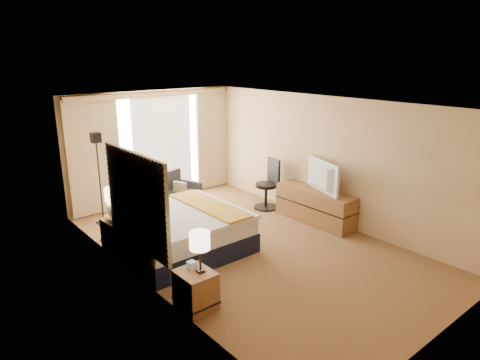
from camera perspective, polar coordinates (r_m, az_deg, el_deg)
floor at (r=7.97m, az=1.14°, el=-8.74°), size 4.20×7.00×0.02m
ceiling at (r=7.26m, az=1.25°, el=10.19°), size 4.20×7.00×0.02m
wall_back at (r=10.33m, az=-11.66°, el=4.43°), size 4.20×0.02×2.60m
wall_front at (r=5.52m, az=25.92°, el=-7.53°), size 4.20×0.02×2.60m
wall_left at (r=6.40m, az=-13.20°, el=-3.07°), size 0.02×7.00×2.60m
wall_right at (r=8.98m, az=11.39°, el=2.66°), size 0.02×7.00×2.60m
headboard at (r=6.59m, az=-13.67°, el=-2.71°), size 0.06×1.85×1.50m
nightstand_left at (r=6.10m, az=-5.93°, el=-14.36°), size 0.45×0.52×0.55m
nightstand_right at (r=8.09m, az=-15.97°, el=-6.88°), size 0.45×0.52×0.55m
media_dresser at (r=9.05m, az=9.97°, el=-3.44°), size 0.50×1.80×0.70m
window at (r=10.42m, az=-10.38°, el=4.71°), size 2.30×0.02×2.30m
curtains at (r=10.21m, az=-11.41°, el=4.92°), size 4.12×0.19×2.56m
bed at (r=7.70m, az=-7.91°, el=-6.81°), size 2.08×1.90×1.01m
loveseat at (r=9.68m, az=-9.22°, el=-2.55°), size 1.50×1.13×0.84m
floor_lamp at (r=9.01m, az=-18.43°, el=2.49°), size 0.24×0.24×1.91m
desk_chair at (r=9.73m, az=3.80°, el=-0.84°), size 0.55×0.55×1.14m
lamp_left at (r=5.74m, az=-5.40°, el=-8.16°), size 0.28×0.28×0.59m
lamp_right at (r=7.85m, az=-16.62°, el=-1.94°), size 0.28×0.28×0.59m
tissue_box at (r=6.05m, az=-6.48°, el=-11.15°), size 0.11×0.11×0.10m
telephone at (r=7.98m, az=-15.82°, el=-4.76°), size 0.24×0.21×0.08m
television at (r=8.76m, az=10.37°, el=0.47°), size 0.50×1.10×0.64m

